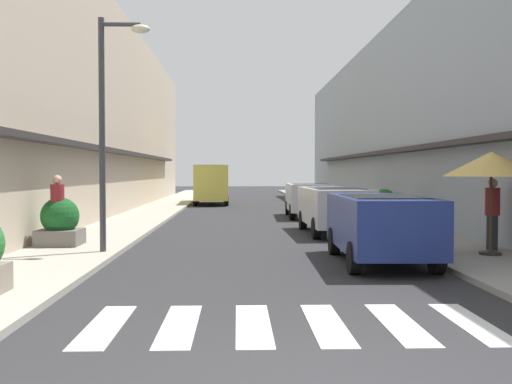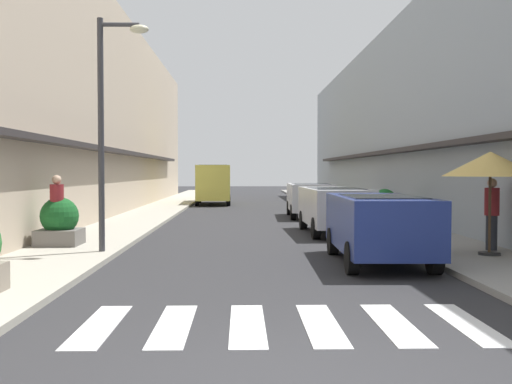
% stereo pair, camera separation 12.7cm
% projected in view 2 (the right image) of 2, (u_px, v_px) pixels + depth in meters
% --- Properties ---
extents(ground_plane, '(110.08, 110.08, 0.00)m').
position_uv_depth(ground_plane, '(254.00, 218.00, 25.55)').
color(ground_plane, '#2B2B2D').
extents(sidewalk_left, '(2.42, 70.05, 0.12)m').
position_uv_depth(sidewalk_left, '(145.00, 217.00, 25.43)').
color(sidewalk_left, '#ADA899').
rests_on(sidewalk_left, ground_plane).
extents(sidewalk_right, '(2.42, 70.05, 0.12)m').
position_uv_depth(sidewalk_right, '(363.00, 216.00, 25.66)').
color(sidewalk_right, gray).
rests_on(sidewalk_right, ground_plane).
extents(building_row_left, '(5.50, 47.03, 9.26)m').
position_uv_depth(building_row_left, '(66.00, 112.00, 26.68)').
color(building_row_left, '#C6B299').
rests_on(building_row_left, ground_plane).
extents(building_row_right, '(5.50, 47.03, 8.39)m').
position_uv_depth(building_row_right, '(438.00, 123.00, 27.11)').
color(building_row_right, '#939EA8').
rests_on(building_row_right, ground_plane).
extents(crosswalk, '(5.20, 2.20, 0.01)m').
position_uv_depth(crosswalk, '(284.00, 325.00, 7.75)').
color(crosswalk, silver).
rests_on(crosswalk, ground_plane).
extents(parked_car_near, '(1.88, 4.25, 1.47)m').
position_uv_depth(parked_car_near, '(379.00, 221.00, 12.85)').
color(parked_car_near, navy).
rests_on(parked_car_near, ground_plane).
extents(parked_car_mid, '(1.89, 4.53, 1.47)m').
position_uv_depth(parked_car_mid, '(334.00, 205.00, 19.02)').
color(parked_car_mid, silver).
rests_on(parked_car_mid, ground_plane).
extents(parked_car_far, '(1.90, 4.37, 1.47)m').
position_uv_depth(parked_car_far, '(310.00, 196.00, 25.86)').
color(parked_car_far, silver).
rests_on(parked_car_far, ground_plane).
extents(delivery_van, '(2.15, 5.46, 2.37)m').
position_uv_depth(delivery_van, '(213.00, 181.00, 36.16)').
color(delivery_van, '#D8CC4C').
rests_on(delivery_van, ground_plane).
extents(street_lamp, '(1.19, 0.28, 5.40)m').
position_uv_depth(street_lamp, '(109.00, 110.00, 13.91)').
color(street_lamp, '#38383D').
rests_on(street_lamp, sidewalk_left).
extents(cafe_umbrella, '(2.10, 2.10, 2.30)m').
position_uv_depth(cafe_umbrella, '(490.00, 165.00, 13.33)').
color(cafe_umbrella, '#262626').
rests_on(cafe_umbrella, sidewalk_right).
extents(planter_midblock, '(1.05, 1.05, 1.21)m').
position_uv_depth(planter_midblock, '(60.00, 223.00, 15.18)').
color(planter_midblock, slate).
rests_on(planter_midblock, sidewalk_left).
extents(planter_far, '(0.91, 0.91, 1.24)m').
position_uv_depth(planter_far, '(385.00, 207.00, 21.41)').
color(planter_far, slate).
rests_on(planter_far, sidewalk_right).
extents(pedestrian_walking_near, '(0.34, 0.34, 1.70)m').
position_uv_depth(pedestrian_walking_near, '(492.00, 212.00, 14.20)').
color(pedestrian_walking_near, '#282B33').
rests_on(pedestrian_walking_near, sidewalk_right).
extents(pedestrian_walking_far, '(0.34, 0.34, 1.77)m').
position_uv_depth(pedestrian_walking_far, '(57.00, 208.00, 15.04)').
color(pedestrian_walking_far, '#282B33').
rests_on(pedestrian_walking_far, sidewalk_left).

